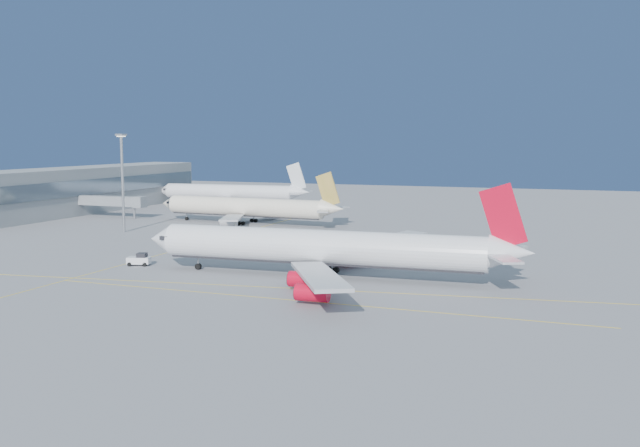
% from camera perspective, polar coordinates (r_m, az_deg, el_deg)
% --- Properties ---
extents(ground, '(500.00, 500.00, 0.00)m').
position_cam_1_polar(ground, '(124.12, -1.10, -4.67)').
color(ground, slate).
rests_on(ground, ground).
extents(terminal, '(18.40, 110.00, 15.00)m').
position_cam_1_polar(terminal, '(255.10, -18.31, 2.62)').
color(terminal, gray).
rests_on(terminal, ground).
extents(jet_bridge, '(23.60, 3.60, 6.90)m').
position_cam_1_polar(jet_bridge, '(231.68, -16.09, 1.73)').
color(jet_bridge, gray).
rests_on(jet_bridge, ground).
extents(taxiway_lines, '(118.86, 140.00, 0.02)m').
position_cam_1_polar(taxiway_lines, '(135.72, -5.90, -3.70)').
color(taxiway_lines, yellow).
rests_on(taxiway_lines, ground).
extents(airliner_virgin, '(71.36, 64.07, 17.61)m').
position_cam_1_polar(airliner_virgin, '(126.71, 0.64, -1.99)').
color(airliner_virgin, white).
rests_on(airliner_virgin, ground).
extents(airliner_etihad, '(59.91, 55.32, 15.64)m').
position_cam_1_polar(airliner_etihad, '(208.03, -5.74, 1.29)').
color(airliner_etihad, silver).
rests_on(airliner_etihad, ground).
extents(airliner_third, '(60.53, 55.71, 16.23)m').
position_cam_1_polar(airliner_third, '(265.03, -7.06, 2.50)').
color(airliner_third, white).
rests_on(airliner_third, ground).
extents(pushback_tug, '(4.82, 3.64, 2.47)m').
position_cam_1_polar(pushback_tug, '(143.88, -14.25, -2.82)').
color(pushback_tug, white).
rests_on(pushback_tug, ground).
extents(light_mast, '(2.24, 2.24, 25.90)m').
position_cam_1_polar(light_mast, '(195.04, -15.53, 3.81)').
color(light_mast, gray).
rests_on(light_mast, ground).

